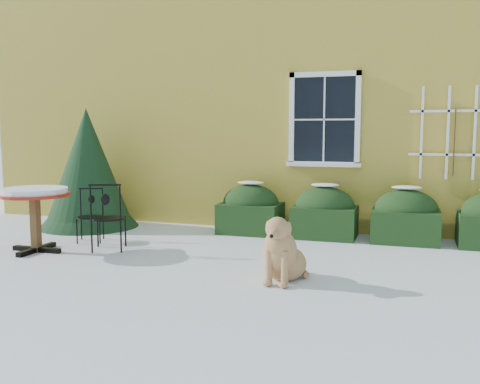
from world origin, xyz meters
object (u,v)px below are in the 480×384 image
(evergreen_shrub, at_px, (88,180))
(bistro_table, at_px, (34,199))
(patio_chair_near, at_px, (108,217))
(dog, at_px, (282,254))
(patio_chair_far, at_px, (90,215))

(evergreen_shrub, distance_m, bistro_table, 2.10)
(patio_chair_near, xyz_separation_m, dog, (2.86, -0.84, -0.18))
(patio_chair_far, bearing_deg, bistro_table, -133.13)
(bistro_table, bearing_deg, evergreen_shrub, 102.30)
(bistro_table, xyz_separation_m, patio_chair_near, (0.97, 0.41, -0.28))
(bistro_table, relative_size, patio_chair_far, 1.20)
(patio_chair_near, distance_m, dog, 2.98)
(evergreen_shrub, height_order, patio_chair_near, evergreen_shrub)
(evergreen_shrub, xyz_separation_m, bistro_table, (0.45, -2.05, -0.09))
(dog, bearing_deg, patio_chair_near, 167.44)
(evergreen_shrub, bearing_deg, patio_chair_near, -49.18)
(bistro_table, relative_size, dog, 1.12)
(patio_chair_near, xyz_separation_m, patio_chair_far, (-0.64, 0.51, -0.08))
(evergreen_shrub, xyz_separation_m, patio_chair_far, (0.78, -1.13, -0.46))
(evergreen_shrub, relative_size, dog, 2.41)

